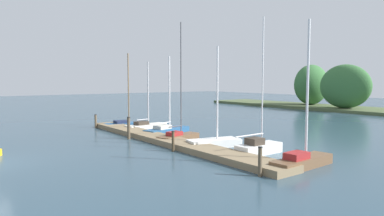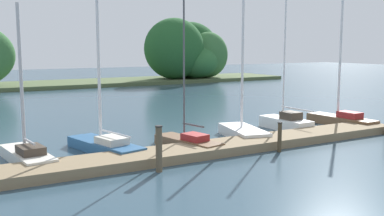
% 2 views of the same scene
% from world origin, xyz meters
% --- Properties ---
extents(dock_pier, '(20.25, 1.80, 0.35)m').
position_xyz_m(dock_pier, '(0.00, 10.52, 0.17)').
color(dock_pier, '#847051').
rests_on(dock_pier, ground).
extents(far_shore, '(58.22, 8.44, 7.33)m').
position_xyz_m(far_shore, '(9.61, 42.69, 2.95)').
color(far_shore, '#4C5B38').
rests_on(far_shore, ground).
extents(sailboat_1, '(1.44, 3.87, 5.65)m').
position_xyz_m(sailboat_1, '(-6.23, 12.62, 0.36)').
color(sailboat_1, silver).
rests_on(sailboat_1, ground).
extents(sailboat_2, '(2.02, 4.36, 5.96)m').
position_xyz_m(sailboat_2, '(-3.29, 12.85, 0.34)').
color(sailboat_2, '#285684').
rests_on(sailboat_2, ground).
extents(sailboat_3, '(1.61, 3.60, 8.02)m').
position_xyz_m(sailboat_3, '(-0.12, 11.76, 0.34)').
color(sailboat_3, brown).
rests_on(sailboat_3, ground).
extents(sailboat_4, '(1.98, 3.60, 6.18)m').
position_xyz_m(sailboat_4, '(3.08, 12.29, 0.33)').
color(sailboat_4, white).
rests_on(sailboat_4, ground).
extents(sailboat_5, '(1.10, 3.50, 7.60)m').
position_xyz_m(sailboat_5, '(6.16, 12.91, 0.42)').
color(sailboat_5, white).
rests_on(sailboat_5, ground).
extents(sailboat_6, '(1.21, 4.13, 6.96)m').
position_xyz_m(sailboat_6, '(9.47, 12.31, 0.41)').
color(sailboat_6, brown).
rests_on(sailboat_6, ground).
extents(mooring_piling_1, '(0.25, 0.25, 1.56)m').
position_xyz_m(mooring_piling_1, '(-2.63, 9.18, 0.79)').
color(mooring_piling_1, brown).
rests_on(mooring_piling_1, ground).
extents(mooring_piling_2, '(0.18, 0.18, 1.19)m').
position_xyz_m(mooring_piling_2, '(2.73, 9.35, 0.60)').
color(mooring_piling_2, '#4C3D28').
rests_on(mooring_piling_2, ground).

